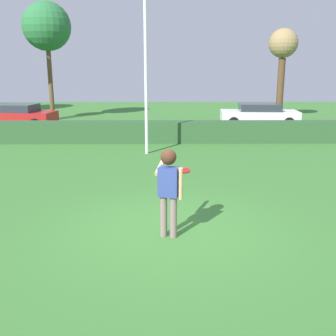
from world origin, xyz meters
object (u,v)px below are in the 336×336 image
Objects in this scene: person at (169,183)px; bare_elm_tree at (283,48)px; parked_car_red at (16,114)px; parked_car_white at (259,114)px; willow_tree at (47,27)px; lamppost at (146,64)px; frisbee at (185,170)px.

bare_elm_tree is at bearing 68.28° from person.
person is at bearing -60.98° from parked_car_red.
parked_car_red is 13.36m from parked_car_white.
willow_tree is at bearing 66.82° from parked_car_red.
lamppost is 1.41× the size of parked_car_white.
frisbee is (0.33, 0.48, 0.13)m from person.
person is 0.29× the size of lamppost.
frisbee is at bearing -111.31° from bare_elm_tree.
bare_elm_tree is (15.16, 2.81, 3.57)m from parked_car_red.
lamppost is (-1.08, 7.32, 2.13)m from frisbee.
willow_tree is (-12.13, 2.63, 4.77)m from parked_car_white.
frisbee is 0.05× the size of parked_car_red.
person is 0.41× the size of parked_car_white.
lamppost reaches higher than bare_elm_tree.
parked_car_red is (-8.17, 14.73, -0.41)m from person.
lamppost is 0.88× the size of willow_tree.
frisbee is at bearing 55.36° from person.
bare_elm_tree is (1.80, 2.57, 3.57)m from parked_car_white.
bare_elm_tree is at bearing 54.95° from parked_car_white.
person is 7.58× the size of frisbee.
willow_tree reaches higher than person.
frisbee is 7.70m from lamppost.
frisbee is at bearing -81.60° from lamppost.
willow_tree is (1.23, 2.87, 4.77)m from parked_car_red.
lamppost is at bearing -57.69° from willow_tree.
frisbee is at bearing -59.19° from parked_car_red.
willow_tree is at bearing 122.31° from lamppost.
frisbee reaches higher than parked_car_red.
person is 0.59m from frisbee.
lamppost is at bearing -43.04° from parked_car_red.
person is 0.40× the size of parked_car_red.
parked_car_red is at bearing 120.81° from frisbee.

